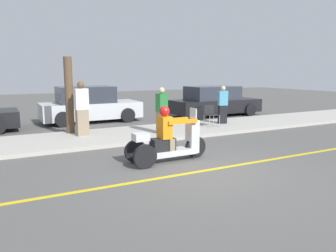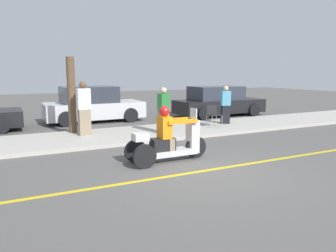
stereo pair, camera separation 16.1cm
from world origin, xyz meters
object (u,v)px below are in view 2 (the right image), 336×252
at_px(parked_car_lot_far, 93,105).
at_px(tree_trunk, 72,95).
at_px(spectator_mid_group, 84,109).
at_px(motorcycle_trike, 168,142).
at_px(folding_chair_set_back, 213,113).
at_px(spectator_with_child, 164,111).
at_px(spectator_near_curb, 225,106).
at_px(parked_car_lot_left, 218,102).

xyz_separation_m(parked_car_lot_far, tree_trunk, (-1.45, -3.03, 0.69)).
relative_size(spectator_mid_group, parked_car_lot_far, 0.42).
height_order(motorcycle_trike, folding_chair_set_back, motorcycle_trike).
distance_m(folding_chair_set_back, parked_car_lot_far, 5.56).
xyz_separation_m(motorcycle_trike, parked_car_lot_far, (-0.05, 7.54, 0.24)).
bearing_deg(spectator_with_child, tree_trunk, 150.36).
distance_m(spectator_near_curb, tree_trunk, 6.10).
bearing_deg(tree_trunk, spectator_with_child, -29.64).
bearing_deg(folding_chair_set_back, spectator_mid_group, 175.50).
height_order(spectator_mid_group, spectator_with_child, spectator_mid_group).
xyz_separation_m(motorcycle_trike, spectator_near_curb, (4.53, 3.75, 0.36)).
bearing_deg(parked_car_lot_far, tree_trunk, -115.53).
height_order(spectator_mid_group, spectator_near_curb, spectator_mid_group).
height_order(folding_chair_set_back, parked_car_lot_far, parked_car_lot_far).
xyz_separation_m(parked_car_lot_left, parked_car_lot_far, (-6.24, 0.94, 0.03)).
xyz_separation_m(spectator_near_curb, folding_chair_set_back, (-0.81, -0.29, -0.25)).
bearing_deg(tree_trunk, spectator_near_curb, -7.25).
xyz_separation_m(spectator_mid_group, tree_trunk, (-0.26, 0.67, 0.44)).
distance_m(folding_chair_set_back, tree_trunk, 5.38).
bearing_deg(tree_trunk, parked_car_lot_left, 15.21).
bearing_deg(spectator_with_child, motorcycle_trike, -113.84).
relative_size(motorcycle_trike, folding_chair_set_back, 2.63).
height_order(motorcycle_trike, tree_trunk, tree_trunk).
bearing_deg(spectator_with_child, parked_car_lot_far, 106.27).
relative_size(spectator_mid_group, spectator_near_curb, 1.17).
height_order(parked_car_lot_left, tree_trunk, tree_trunk).
relative_size(spectator_with_child, parked_car_lot_far, 0.37).
bearing_deg(motorcycle_trike, parked_car_lot_left, 46.89).
bearing_deg(spectator_near_curb, spectator_with_child, -165.72).
distance_m(motorcycle_trike, tree_trunk, 4.85).
relative_size(spectator_with_child, spectator_near_curb, 1.03).
distance_m(spectator_mid_group, spectator_near_curb, 5.77).
relative_size(parked_car_lot_left, parked_car_lot_far, 1.07).
xyz_separation_m(spectator_mid_group, spectator_near_curb, (5.77, -0.10, -0.13)).
height_order(folding_chair_set_back, tree_trunk, tree_trunk).
bearing_deg(spectator_mid_group, parked_car_lot_left, 20.38).
height_order(spectator_with_child, parked_car_lot_far, spectator_with_child).
relative_size(spectator_with_child, tree_trunk, 0.61).
height_order(spectator_near_curb, parked_car_lot_left, spectator_near_curb).
bearing_deg(spectator_with_child, spectator_near_curb, 14.28).
bearing_deg(folding_chair_set_back, tree_trunk, 168.52).
distance_m(motorcycle_trike, spectator_near_curb, 5.89).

